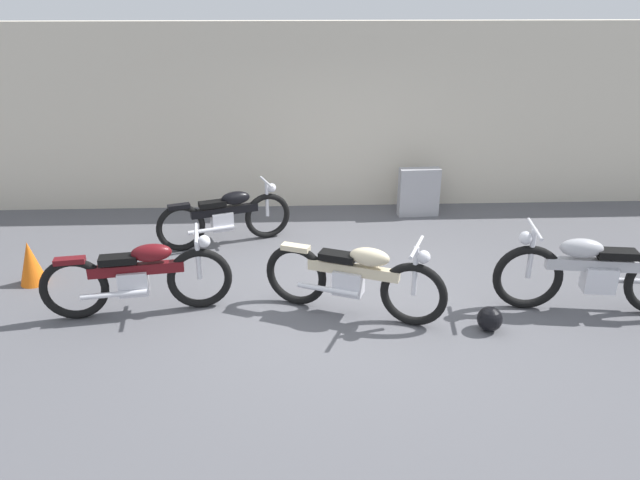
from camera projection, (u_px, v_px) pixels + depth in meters
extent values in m
plane|color=#56565B|center=(345.00, 298.00, 7.05)|extent=(40.00, 40.00, 0.00)
cube|color=beige|center=(329.00, 117.00, 9.64)|extent=(18.00, 0.30, 2.93)
cube|color=#9E9EA3|center=(419.00, 192.00, 9.50)|extent=(0.65, 0.23, 0.77)
sphere|color=black|center=(490.00, 319.00, 6.34)|extent=(0.27, 0.27, 0.27)
cone|color=orange|center=(31.00, 263.00, 7.30)|extent=(0.32, 0.32, 0.55)
torus|color=black|center=(268.00, 216.00, 8.64)|extent=(0.66, 0.31, 0.67)
torus|color=black|center=(181.00, 228.00, 8.20)|extent=(0.66, 0.31, 0.67)
cube|color=silver|center=(222.00, 221.00, 8.40)|extent=(0.34, 0.27, 0.26)
cube|color=black|center=(225.00, 211.00, 8.36)|extent=(0.92, 0.41, 0.11)
ellipsoid|color=black|center=(236.00, 198.00, 8.35)|extent=(0.44, 0.31, 0.18)
cube|color=black|center=(212.00, 204.00, 8.25)|extent=(0.40, 0.28, 0.07)
cube|color=black|center=(179.00, 206.00, 8.08)|extent=(0.32, 0.20, 0.06)
cylinder|color=silver|center=(267.00, 199.00, 8.54)|extent=(0.05, 0.05, 0.51)
cylinder|color=silver|center=(266.00, 182.00, 8.44)|extent=(0.21, 0.51, 0.03)
sphere|color=silver|center=(272.00, 188.00, 8.51)|extent=(0.13, 0.13, 0.13)
cylinder|color=silver|center=(211.00, 230.00, 8.27)|extent=(0.63, 0.27, 0.06)
torus|color=black|center=(413.00, 294.00, 6.35)|extent=(0.71, 0.37, 0.73)
torus|color=black|center=(296.00, 275.00, 6.78)|extent=(0.71, 0.37, 0.73)
cube|color=silver|center=(348.00, 282.00, 6.58)|extent=(0.37, 0.31, 0.28)
cube|color=beige|center=(353.00, 270.00, 6.50)|extent=(0.99, 0.49, 0.12)
ellipsoid|color=beige|center=(370.00, 257.00, 6.37)|extent=(0.48, 0.35, 0.20)
cube|color=black|center=(338.00, 256.00, 6.51)|extent=(0.44, 0.32, 0.08)
cube|color=beige|center=(296.00, 248.00, 6.65)|extent=(0.34, 0.23, 0.06)
cylinder|color=silver|center=(415.00, 271.00, 6.25)|extent=(0.06, 0.06, 0.55)
cylinder|color=silver|center=(417.00, 247.00, 6.14)|extent=(0.26, 0.55, 0.04)
sphere|color=silver|center=(424.00, 257.00, 6.15)|extent=(0.14, 0.14, 0.14)
cylinder|color=silver|center=(328.00, 290.00, 6.56)|extent=(0.67, 0.33, 0.06)
torus|color=black|center=(200.00, 278.00, 6.71)|extent=(0.73, 0.19, 0.72)
torus|color=black|center=(74.00, 289.00, 6.48)|extent=(0.73, 0.19, 0.72)
cube|color=silver|center=(133.00, 282.00, 6.58)|extent=(0.34, 0.24, 0.28)
cube|color=#590F14|center=(136.00, 269.00, 6.53)|extent=(1.02, 0.25, 0.12)
ellipsoid|color=#590F14|center=(151.00, 253.00, 6.49)|extent=(0.46, 0.26, 0.20)
cube|color=black|center=(118.00, 260.00, 6.45)|extent=(0.42, 0.23, 0.08)
cube|color=#590F14|center=(69.00, 261.00, 6.35)|extent=(0.33, 0.16, 0.06)
cylinder|color=silver|center=(198.00, 256.00, 6.61)|extent=(0.06, 0.06, 0.55)
cylinder|color=silver|center=(196.00, 234.00, 6.50)|extent=(0.12, 0.57, 0.04)
sphere|color=silver|center=(204.00, 241.00, 6.55)|extent=(0.14, 0.14, 0.14)
cylinder|color=silver|center=(114.00, 295.00, 6.46)|extent=(0.70, 0.16, 0.06)
torus|color=black|center=(528.00, 277.00, 6.69)|extent=(0.78, 0.20, 0.77)
cube|color=silver|center=(599.00, 279.00, 6.61)|extent=(0.36, 0.26, 0.30)
cube|color=#ADADB2|center=(597.00, 265.00, 6.55)|extent=(1.09, 0.26, 0.13)
ellipsoid|color=#ADADB2|center=(582.00, 248.00, 6.49)|extent=(0.49, 0.27, 0.21)
cube|color=black|center=(617.00, 254.00, 6.48)|extent=(0.44, 0.25, 0.08)
cylinder|color=silver|center=(531.00, 254.00, 6.57)|extent=(0.06, 0.06, 0.58)
cylinder|color=silver|center=(535.00, 229.00, 6.46)|extent=(0.12, 0.61, 0.04)
sphere|color=silver|center=(526.00, 238.00, 6.51)|extent=(0.15, 0.15, 0.15)
cylinder|color=silver|center=(613.00, 280.00, 6.74)|extent=(0.74, 0.17, 0.06)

